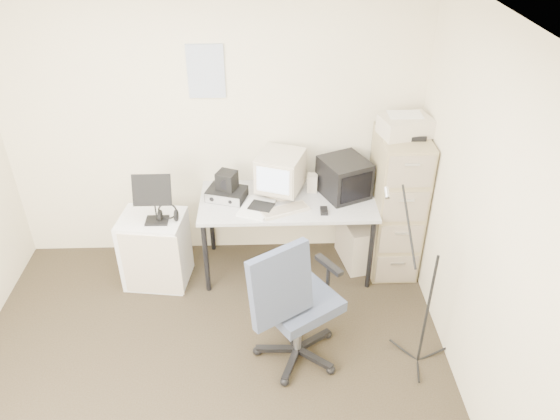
{
  "coord_description": "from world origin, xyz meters",
  "views": [
    {
      "loc": [
        0.44,
        -2.52,
        3.2
      ],
      "look_at": [
        0.55,
        0.95,
        0.95
      ],
      "focal_mm": 35.0,
      "sensor_mm": 36.0,
      "label": 1
    }
  ],
  "objects_px": {
    "office_chair": "(298,299)",
    "side_cart": "(156,249)",
    "desk": "(287,234)",
    "filing_cabinet": "(396,204)"
  },
  "relations": [
    {
      "from": "office_chair",
      "to": "side_cart",
      "type": "height_order",
      "value": "office_chair"
    },
    {
      "from": "desk",
      "to": "office_chair",
      "type": "relative_size",
      "value": 1.33
    },
    {
      "from": "office_chair",
      "to": "side_cart",
      "type": "bearing_deg",
      "value": 108.05
    },
    {
      "from": "filing_cabinet",
      "to": "office_chair",
      "type": "bearing_deg",
      "value": -129.82
    },
    {
      "from": "desk",
      "to": "office_chair",
      "type": "distance_m",
      "value": 1.09
    },
    {
      "from": "filing_cabinet",
      "to": "desk",
      "type": "height_order",
      "value": "filing_cabinet"
    },
    {
      "from": "filing_cabinet",
      "to": "office_chair",
      "type": "height_order",
      "value": "filing_cabinet"
    },
    {
      "from": "filing_cabinet",
      "to": "desk",
      "type": "distance_m",
      "value": 0.99
    },
    {
      "from": "desk",
      "to": "office_chair",
      "type": "height_order",
      "value": "office_chair"
    },
    {
      "from": "office_chair",
      "to": "side_cart",
      "type": "xyz_separation_m",
      "value": [
        -1.18,
        0.94,
        -0.23
      ]
    }
  ]
}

